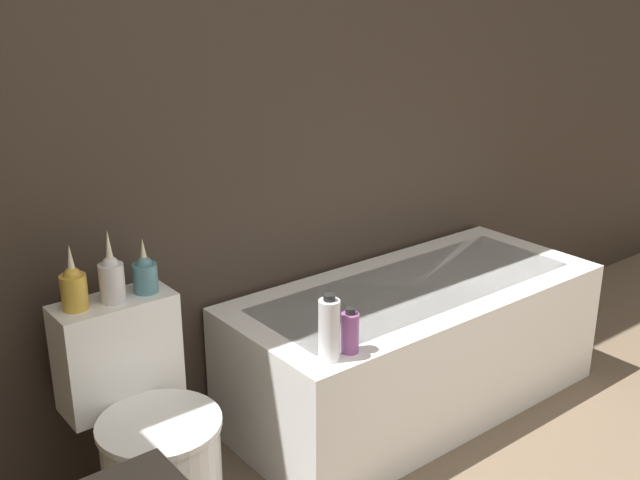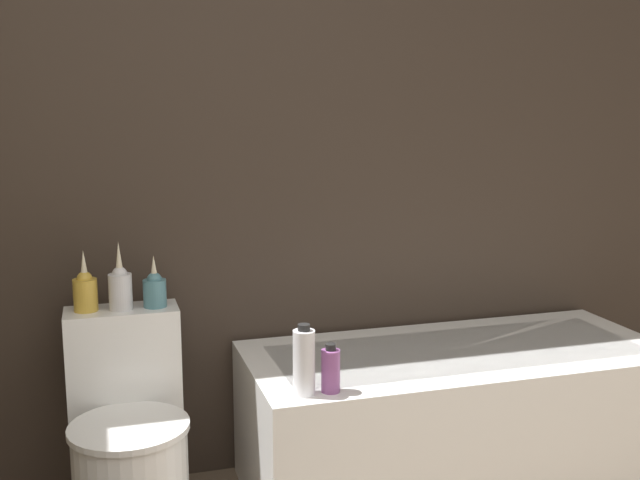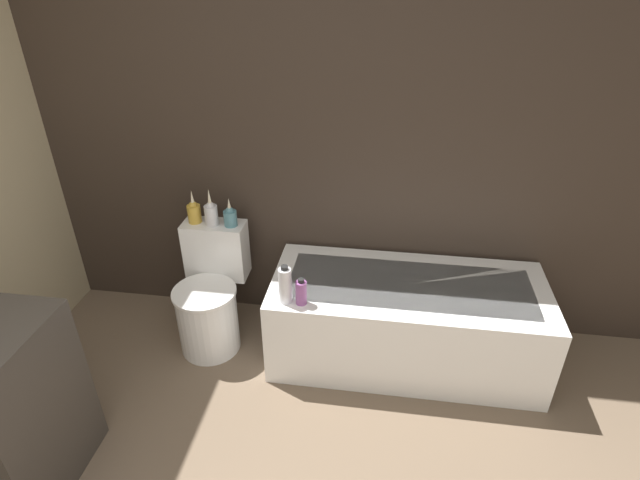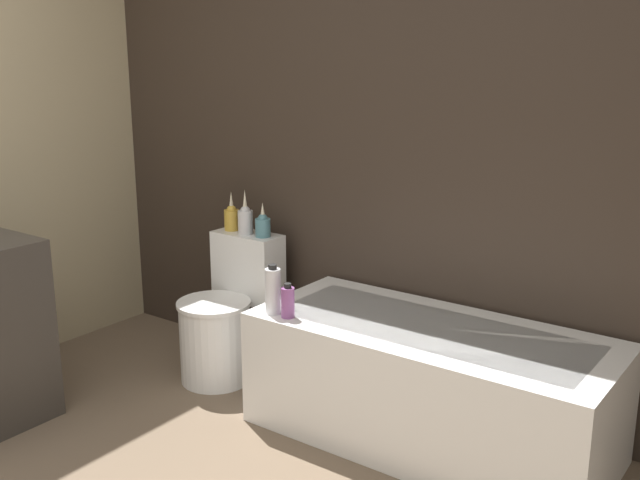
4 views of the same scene
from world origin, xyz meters
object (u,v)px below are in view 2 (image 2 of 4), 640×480
object	(u,v)px
bathtub	(456,416)
vase_gold	(85,290)
shampoo_bottle_short	(331,370)
vase_bronze	(155,289)
toilet	(129,447)
shampoo_bottle_tall	(304,362)
vase_silver	(120,287)

from	to	relation	value
bathtub	vase_gold	bearing A→B (deg)	172.00
shampoo_bottle_short	vase_gold	bearing A→B (deg)	148.83
bathtub	vase_bronze	distance (m)	1.20
shampoo_bottle_short	toilet	bearing A→B (deg)	158.24
vase_bronze	shampoo_bottle_short	size ratio (longest dim) A/B	1.16
toilet	shampoo_bottle_tall	distance (m)	0.66
vase_gold	shampoo_bottle_tall	size ratio (longest dim) A/B	0.92
bathtub	vase_silver	bearing A→B (deg)	172.13
shampoo_bottle_tall	vase_silver	bearing A→B (deg)	141.56
shampoo_bottle_short	vase_silver	bearing A→B (deg)	145.53
vase_silver	vase_bronze	world-z (taller)	vase_silver
vase_bronze	toilet	bearing A→B (deg)	-121.95
bathtub	shampoo_bottle_short	world-z (taller)	shampoo_bottle_short
vase_gold	vase_bronze	size ratio (longest dim) A/B	1.16
vase_silver	vase_bronze	size ratio (longest dim) A/B	1.30
bathtub	shampoo_bottle_short	bearing A→B (deg)	-155.87
bathtub	toilet	size ratio (longest dim) A/B	2.13
vase_silver	shampoo_bottle_short	world-z (taller)	vase_silver
toilet	vase_bronze	world-z (taller)	vase_bronze
vase_gold	vase_silver	world-z (taller)	vase_silver
shampoo_bottle_tall	vase_gold	bearing A→B (deg)	145.70
shampoo_bottle_short	shampoo_bottle_tall	bearing A→B (deg)	178.55
vase_gold	shampoo_bottle_short	bearing A→B (deg)	-31.17
bathtub	vase_bronze	world-z (taller)	vase_bronze
vase_gold	vase_bronze	xyz separation A→B (m)	(0.23, -0.01, -0.01)
vase_bronze	shampoo_bottle_short	xyz separation A→B (m)	(0.50, -0.42, -0.19)
vase_bronze	shampoo_bottle_tall	size ratio (longest dim) A/B	0.80
shampoo_bottle_short	bathtub	bearing A→B (deg)	24.13
toilet	shampoo_bottle_tall	bearing A→B (deg)	-24.70
vase_gold	shampoo_bottle_short	distance (m)	0.87
shampoo_bottle_tall	shampoo_bottle_short	bearing A→B (deg)	-1.45
toilet	bathtub	bearing A→B (deg)	0.59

